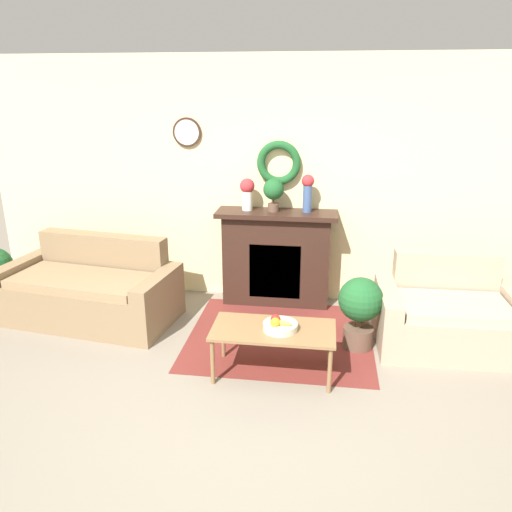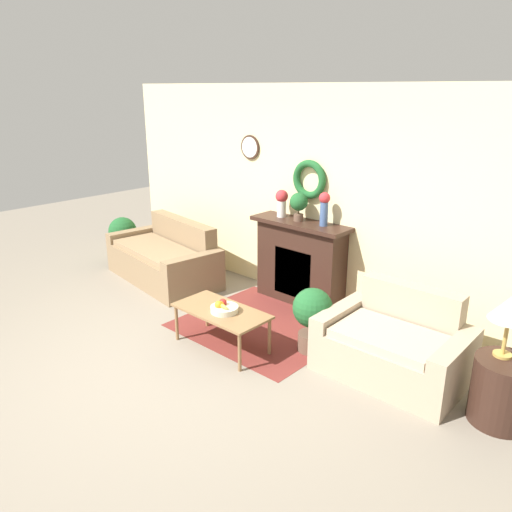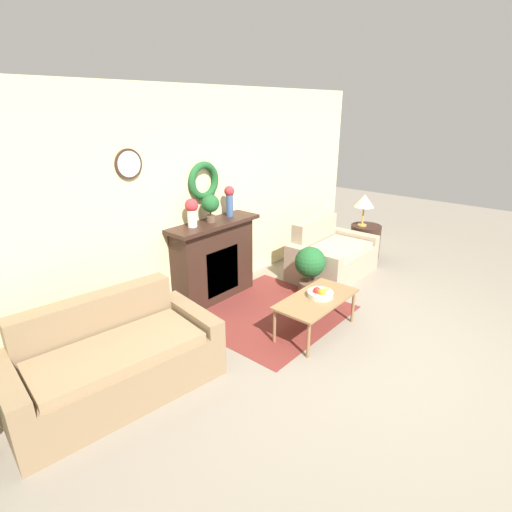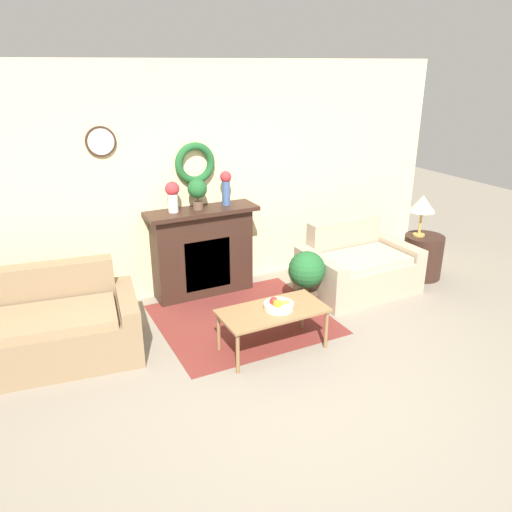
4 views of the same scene
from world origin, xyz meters
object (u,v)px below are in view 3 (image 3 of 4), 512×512
(table_lamp, at_px, (364,201))
(fireplace, at_px, (214,260))
(vase_on_mantel_left, at_px, (192,211))
(loveseat_right, at_px, (331,256))
(side_table_by_loveseat, at_px, (365,241))
(couch_left, at_px, (114,361))
(potted_plant_on_mantel, at_px, (210,205))
(potted_plant_floor_by_loveseat, at_px, (310,267))
(vase_on_mantel_right, at_px, (229,199))
(fruit_bowl, at_px, (320,293))
(coffee_table, at_px, (316,301))

(table_lamp, bearing_deg, fireplace, 163.64)
(fireplace, distance_m, vase_on_mantel_left, 0.80)
(loveseat_right, xyz_separation_m, side_table_by_loveseat, (1.01, -0.07, -0.01))
(couch_left, relative_size, loveseat_right, 1.41)
(potted_plant_on_mantel, height_order, potted_plant_floor_by_loveseat, potted_plant_on_mantel)
(table_lamp, distance_m, vase_on_mantel_left, 3.12)
(couch_left, height_order, loveseat_right, couch_left)
(vase_on_mantel_right, bearing_deg, fireplace, -179.03)
(fruit_bowl, relative_size, side_table_by_loveseat, 0.52)
(side_table_by_loveseat, relative_size, potted_plant_on_mantel, 1.60)
(fireplace, height_order, loveseat_right, fireplace)
(potted_plant_on_mantel, bearing_deg, coffee_table, -83.64)
(fireplace, relative_size, loveseat_right, 0.97)
(fruit_bowl, height_order, potted_plant_on_mantel, potted_plant_on_mantel)
(vase_on_mantel_left, xyz_separation_m, potted_plant_on_mantel, (0.29, -0.02, 0.02))
(couch_left, distance_m, loveseat_right, 3.65)
(loveseat_right, bearing_deg, fireplace, 155.18)
(side_table_by_loveseat, xyz_separation_m, vase_on_mantel_left, (-3.07, 0.84, 0.99))
(vase_on_mantel_right, bearing_deg, coffee_table, -97.32)
(couch_left, bearing_deg, vase_on_mantel_left, 31.22)
(coffee_table, height_order, vase_on_mantel_right, vase_on_mantel_right)
(fireplace, bearing_deg, potted_plant_on_mantel, -159.47)
(couch_left, xyz_separation_m, potted_plant_floor_by_loveseat, (2.80, -0.26, 0.11))
(couch_left, relative_size, potted_plant_on_mantel, 5.39)
(side_table_by_loveseat, bearing_deg, potted_plant_on_mantel, 163.53)
(fireplace, relative_size, couch_left, 0.69)
(fireplace, distance_m, side_table_by_loveseat, 2.88)
(vase_on_mantel_right, bearing_deg, fruit_bowl, -95.40)
(couch_left, bearing_deg, fireplace, 27.42)
(fruit_bowl, bearing_deg, vase_on_mantel_left, 108.24)
(couch_left, bearing_deg, coffee_table, -14.46)
(loveseat_right, bearing_deg, coffee_table, -155.76)
(fruit_bowl, distance_m, potted_plant_floor_by_loveseat, 0.92)
(coffee_table, distance_m, potted_plant_floor_by_loveseat, 0.95)
(vase_on_mantel_left, bearing_deg, potted_plant_floor_by_loveseat, -37.91)
(couch_left, distance_m, potted_plant_on_mantel, 2.22)
(couch_left, relative_size, coffee_table, 1.84)
(loveseat_right, bearing_deg, fruit_bowl, -154.63)
(vase_on_mantel_right, distance_m, potted_plant_on_mantel, 0.36)
(fireplace, xyz_separation_m, loveseat_right, (1.73, -0.77, -0.25))
(vase_on_mantel_left, distance_m, potted_plant_on_mantel, 0.29)
(vase_on_mantel_right, bearing_deg, potted_plant_floor_by_loveseat, -59.41)
(potted_plant_on_mantel, bearing_deg, loveseat_right, -23.04)
(loveseat_right, relative_size, vase_on_mantel_left, 3.88)
(table_lamp, bearing_deg, fruit_bowl, -163.36)
(loveseat_right, distance_m, coffee_table, 1.77)
(side_table_by_loveseat, distance_m, table_lamp, 0.70)
(couch_left, relative_size, vase_on_mantel_left, 5.49)
(loveseat_right, relative_size, potted_plant_floor_by_loveseat, 1.94)
(fireplace, height_order, potted_plant_on_mantel, potted_plant_on_mantel)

